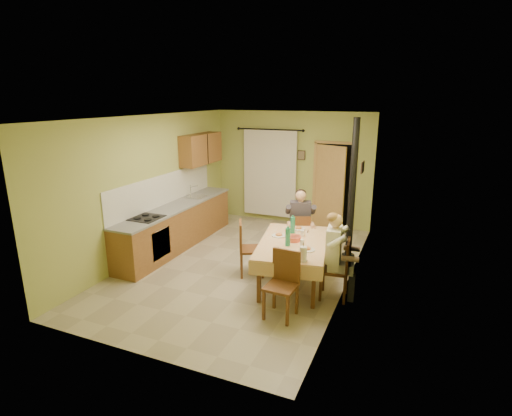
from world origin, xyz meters
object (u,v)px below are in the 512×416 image
at_px(chair_far, 299,246).
at_px(man_far, 300,217).
at_px(chair_near, 281,298).
at_px(dining_table, 293,262).
at_px(chair_left, 251,259).
at_px(stove_flue, 350,217).
at_px(chair_right, 335,281).
at_px(man_right, 336,246).

relative_size(chair_far, man_far, 0.67).
xyz_separation_m(chair_far, chair_near, (0.38, -2.17, 0.00)).
bearing_deg(man_far, dining_table, -100.40).
height_order(chair_left, man_far, man_far).
height_order(chair_far, man_far, man_far).
bearing_deg(chair_far, chair_near, -100.94).
xyz_separation_m(dining_table, chair_near, (0.19, -1.12, -0.09)).
bearing_deg(man_far, chair_far, -90.00).
bearing_deg(stove_flue, chair_right, -89.84).
distance_m(chair_near, stove_flue, 2.26).
relative_size(chair_right, man_far, 0.71).
bearing_deg(stove_flue, chair_near, -106.35).
bearing_deg(chair_far, chair_right, -73.60).
distance_m(chair_far, stove_flue, 1.23).
xyz_separation_m(chair_right, stove_flue, (-0.00, 1.17, 0.73)).
relative_size(chair_left, man_right, 0.72).
bearing_deg(chair_far, man_far, 90.00).
bearing_deg(dining_table, man_right, -28.28).
bearing_deg(dining_table, stove_flue, 39.04).
distance_m(chair_left, man_far, 1.32).
distance_m(dining_table, chair_left, 0.81).
distance_m(dining_table, man_far, 1.18).
relative_size(chair_right, man_right, 0.71).
relative_size(chair_right, chair_left, 0.99).
relative_size(chair_left, stove_flue, 0.36).
height_order(chair_right, stove_flue, stove_flue).
bearing_deg(man_right, man_far, 30.16).
height_order(chair_far, chair_left, chair_left).
bearing_deg(chair_far, chair_left, -142.34).
bearing_deg(man_far, man_right, -74.17).
bearing_deg(chair_far, dining_table, -100.52).
height_order(man_right, stove_flue, stove_flue).
xyz_separation_m(man_far, man_right, (0.97, -1.31, 0.00)).
bearing_deg(stove_flue, chair_far, 172.91).
relative_size(dining_table, chair_left, 2.05).
height_order(dining_table, man_right, man_right).
bearing_deg(stove_flue, dining_table, -130.47).
distance_m(chair_near, chair_right, 1.06).
distance_m(chair_near, chair_left, 1.53).
relative_size(chair_near, chair_right, 1.00).
bearing_deg(man_right, chair_far, 30.28).
relative_size(dining_table, stove_flue, 0.73).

